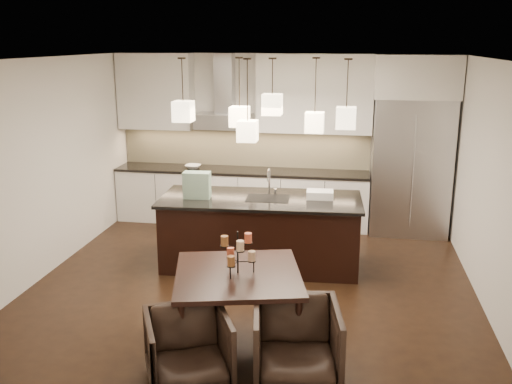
% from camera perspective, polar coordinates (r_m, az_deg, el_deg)
% --- Properties ---
extents(floor, '(5.50, 5.50, 0.02)m').
position_cam_1_polar(floor, '(7.40, -0.26, -9.11)').
color(floor, black).
rests_on(floor, ground).
extents(ceiling, '(5.50, 5.50, 0.02)m').
position_cam_1_polar(ceiling, '(6.76, -0.29, 13.28)').
color(ceiling, white).
rests_on(ceiling, wall_back).
extents(wall_back, '(5.50, 0.02, 2.80)m').
position_cam_1_polar(wall_back, '(9.62, 2.54, 5.34)').
color(wall_back, silver).
rests_on(wall_back, ground).
extents(wall_front, '(5.50, 0.02, 2.80)m').
position_cam_1_polar(wall_front, '(4.37, -6.50, -6.76)').
color(wall_front, silver).
rests_on(wall_front, ground).
extents(wall_left, '(0.02, 5.50, 2.80)m').
position_cam_1_polar(wall_left, '(7.89, -20.45, 2.25)').
color(wall_left, silver).
rests_on(wall_left, ground).
extents(wall_right, '(0.02, 5.50, 2.80)m').
position_cam_1_polar(wall_right, '(7.04, 22.47, 0.58)').
color(wall_right, silver).
rests_on(wall_right, ground).
extents(refrigerator, '(1.20, 0.72, 2.15)m').
position_cam_1_polar(refrigerator, '(9.29, 15.19, 2.43)').
color(refrigerator, '#B7B7BA').
rests_on(refrigerator, floor).
extents(fridge_panel, '(1.26, 0.72, 0.65)m').
position_cam_1_polar(fridge_panel, '(9.10, 15.80, 11.06)').
color(fridge_panel, silver).
rests_on(fridge_panel, refrigerator).
extents(lower_cabinets, '(4.21, 0.62, 0.88)m').
position_cam_1_polar(lower_cabinets, '(9.61, -1.47, -0.53)').
color(lower_cabinets, silver).
rests_on(lower_cabinets, floor).
extents(countertop, '(4.21, 0.66, 0.04)m').
position_cam_1_polar(countertop, '(9.50, -1.49, 2.14)').
color(countertop, black).
rests_on(countertop, lower_cabinets).
extents(backsplash, '(4.21, 0.02, 0.63)m').
position_cam_1_polar(backsplash, '(9.72, -1.16, 4.46)').
color(backsplash, '#BCB38C').
rests_on(backsplash, countertop).
extents(upper_cab_left, '(1.25, 0.35, 1.25)m').
position_cam_1_polar(upper_cab_left, '(9.82, -10.00, 9.88)').
color(upper_cab_left, silver).
rests_on(upper_cab_left, wall_back).
extents(upper_cab_right, '(1.85, 0.35, 1.25)m').
position_cam_1_polar(upper_cab_right, '(9.28, 5.89, 9.74)').
color(upper_cab_right, silver).
rests_on(upper_cab_right, wall_back).
extents(hood_canopy, '(0.90, 0.52, 0.24)m').
position_cam_1_polar(hood_canopy, '(9.46, -3.26, 7.12)').
color(hood_canopy, '#B7B7BA').
rests_on(hood_canopy, wall_back).
extents(hood_chimney, '(0.30, 0.28, 0.96)m').
position_cam_1_polar(hood_chimney, '(9.50, -3.16, 10.80)').
color(hood_chimney, '#B7B7BA').
rests_on(hood_chimney, hood_canopy).
extents(fruit_bowl, '(0.27, 0.27, 0.06)m').
position_cam_1_polar(fruit_bowl, '(9.63, -6.32, 2.54)').
color(fruit_bowl, silver).
rests_on(fruit_bowl, countertop).
extents(island_body, '(2.66, 1.18, 0.92)m').
position_cam_1_polar(island_body, '(7.79, 0.47, -4.14)').
color(island_body, black).
rests_on(island_body, floor).
extents(island_top, '(2.75, 1.27, 0.04)m').
position_cam_1_polar(island_top, '(7.65, 0.48, -0.74)').
color(island_top, black).
rests_on(island_top, island_body).
extents(faucet, '(0.12, 0.26, 0.40)m').
position_cam_1_polar(faucet, '(7.68, 1.34, 1.02)').
color(faucet, silver).
rests_on(faucet, island_top).
extents(tote_bag, '(0.36, 0.21, 0.35)m').
position_cam_1_polar(tote_bag, '(7.64, -5.92, 0.70)').
color(tote_bag, '#164F33').
rests_on(tote_bag, island_top).
extents(food_container, '(0.37, 0.27, 0.10)m').
position_cam_1_polar(food_container, '(7.66, 6.41, -0.24)').
color(food_container, silver).
rests_on(food_container, island_top).
extents(dining_table, '(1.50, 1.50, 0.75)m').
position_cam_1_polar(dining_table, '(5.94, -1.79, -11.39)').
color(dining_table, black).
rests_on(dining_table, floor).
extents(candelabra, '(0.43, 0.43, 0.44)m').
position_cam_1_polar(candelabra, '(5.70, -1.84, -6.05)').
color(candelabra, black).
rests_on(candelabra, dining_table).
extents(candle_a, '(0.09, 0.09, 0.10)m').
position_cam_1_polar(candle_a, '(5.72, -0.43, -6.41)').
color(candle_a, beige).
rests_on(candle_a, candelabra).
extents(candle_b, '(0.09, 0.09, 0.10)m').
position_cam_1_polar(candle_b, '(5.83, -2.57, -6.03)').
color(candle_b, '#DB5B3B').
rests_on(candle_b, candelabra).
extents(candle_c, '(0.09, 0.09, 0.10)m').
position_cam_1_polar(candle_c, '(5.60, -2.50, -6.90)').
color(candle_c, brown).
rests_on(candle_c, candelabra).
extents(candle_d, '(0.09, 0.09, 0.10)m').
position_cam_1_polar(candle_d, '(5.75, -0.79, -4.61)').
color(candle_d, '#DB5B3B').
rests_on(candle_d, candelabra).
extents(candle_e, '(0.09, 0.09, 0.10)m').
position_cam_1_polar(candle_e, '(5.68, -3.16, -4.90)').
color(candle_e, brown).
rests_on(candle_e, candelabra).
extents(candle_f, '(0.09, 0.09, 0.10)m').
position_cam_1_polar(candle_f, '(5.54, -1.59, -5.39)').
color(candle_f, beige).
rests_on(candle_f, candelabra).
extents(armchair_left, '(0.97, 0.98, 0.68)m').
position_cam_1_polar(armchair_left, '(5.30, -6.78, -15.39)').
color(armchair_left, black).
rests_on(armchair_left, floor).
extents(armchair_right, '(0.89, 0.91, 0.73)m').
position_cam_1_polar(armchair_right, '(5.33, 4.05, -14.87)').
color(armchair_right, black).
rests_on(armchair_right, floor).
extents(pendant_a, '(0.24, 0.24, 0.26)m').
position_cam_1_polar(pendant_a, '(7.36, -7.28, 8.01)').
color(pendant_a, '#FEE7B8').
rests_on(pendant_a, ceiling).
extents(pendant_b, '(0.24, 0.24, 0.26)m').
position_cam_1_polar(pendant_b, '(7.51, -1.66, 7.54)').
color(pendant_b, '#FEE7B8').
rests_on(pendant_b, ceiling).
extents(pendant_c, '(0.24, 0.24, 0.26)m').
position_cam_1_polar(pendant_c, '(7.22, 1.63, 8.74)').
color(pendant_c, '#FEE7B8').
rests_on(pendant_c, ceiling).
extents(pendant_d, '(0.24, 0.24, 0.26)m').
position_cam_1_polar(pendant_d, '(7.48, 5.88, 6.94)').
color(pendant_d, '#FEE7B8').
rests_on(pendant_d, ceiling).
extents(pendant_e, '(0.24, 0.24, 0.26)m').
position_cam_1_polar(pendant_e, '(7.07, 8.99, 7.33)').
color(pendant_e, '#FEE7B8').
rests_on(pendant_e, ceiling).
extents(pendant_f, '(0.24, 0.24, 0.26)m').
position_cam_1_polar(pendant_f, '(7.13, -0.85, 6.12)').
color(pendant_f, '#FEE7B8').
rests_on(pendant_f, ceiling).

